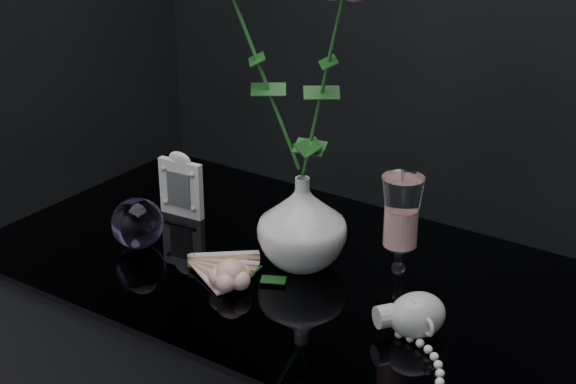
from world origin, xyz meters
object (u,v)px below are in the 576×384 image
Objects in this scene: pearl_jar at (417,313)px; loose_rose at (231,274)px; picture_frame at (181,184)px; paperweight at (137,223)px; vase at (302,222)px; wine_glass at (400,241)px.

loose_rose is at bearing -135.29° from pearl_jar.
picture_frame is 0.14m from paperweight.
picture_frame is at bearing 173.21° from vase.
wine_glass is at bearing 28.16° from loose_rose.
pearl_jar is at bearing -16.96° from picture_frame.
pearl_jar reaches higher than loose_rose.
pearl_jar is at bearing 11.18° from loose_rose.
vase is 1.73× the size of paperweight.
wine_glass is 1.37× the size of loose_rose.
pearl_jar is (0.07, -0.07, -0.07)m from wine_glass.
vase is at bearing -11.23° from picture_frame.
paperweight is (-0.45, -0.09, -0.06)m from wine_glass.
loose_rose is (-0.23, -0.11, -0.08)m from wine_glass.
vase reaches higher than pearl_jar.
picture_frame is 0.52× the size of pearl_jar.
picture_frame is 0.83× the size of loose_rose.
wine_glass reaches higher than picture_frame.
wine_glass is 0.85× the size of pearl_jar.
vase is at bearing 173.94° from wine_glass.
vase is 0.29m from paperweight.
paperweight is 0.22m from loose_rose.
loose_rose is at bearing -154.24° from wine_glass.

